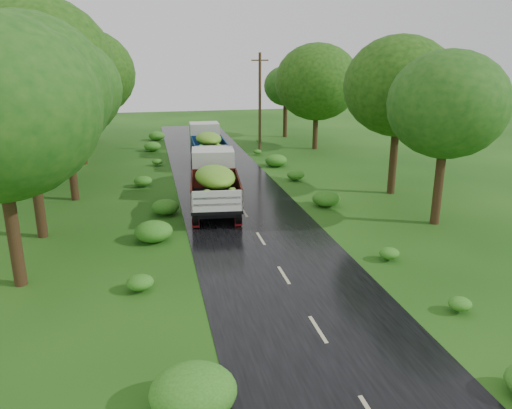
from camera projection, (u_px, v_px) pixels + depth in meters
name	position (u px, v px, depth m)	size (l,w,h in m)	color
ground	(318.00, 330.00, 15.48)	(120.00, 120.00, 0.00)	#14400D
road	(277.00, 265.00, 20.15)	(6.50, 80.00, 0.02)	black
road_lines	(271.00, 255.00, 21.08)	(0.12, 69.60, 0.00)	#BFB78C
truck_near	(214.00, 180.00, 26.91)	(3.12, 7.10, 2.89)	black
truck_far	(207.00, 142.00, 38.27)	(2.50, 6.69, 2.79)	black
utility_pole	(260.00, 103.00, 40.92)	(1.43, 0.25, 8.18)	#382616
trees_left	(56.00, 76.00, 31.97)	(6.33, 34.90, 9.33)	black
trees_right	(349.00, 88.00, 35.05)	(4.23, 30.17, 7.97)	black
shrubs	(237.00, 196.00, 28.45)	(11.90, 44.00, 0.70)	#2D6918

